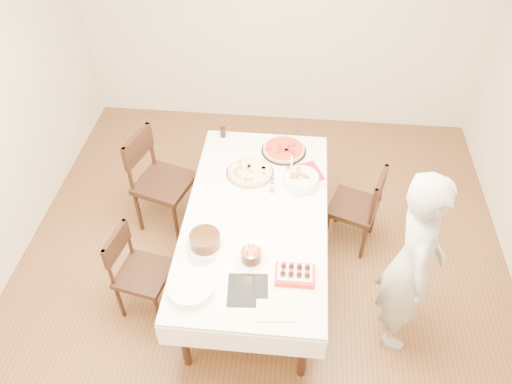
# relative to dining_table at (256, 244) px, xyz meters

# --- Properties ---
(floor) EXTENTS (5.00, 5.00, 0.00)m
(floor) POSITION_rel_dining_table_xyz_m (0.05, -0.08, -0.38)
(floor) COLOR brown
(floor) RESTS_ON ground
(wall_back) EXTENTS (4.50, 0.04, 2.70)m
(wall_back) POSITION_rel_dining_table_xyz_m (0.05, 2.42, 0.98)
(wall_back) COLOR beige
(wall_back) RESTS_ON floor
(dining_table) EXTENTS (1.55, 2.33, 0.75)m
(dining_table) POSITION_rel_dining_table_xyz_m (0.00, 0.00, 0.00)
(dining_table) COLOR white
(dining_table) RESTS_ON floor
(chair_right_savory) EXTENTS (0.57, 0.57, 0.88)m
(chair_right_savory) POSITION_rel_dining_table_xyz_m (0.84, 0.47, 0.07)
(chair_right_savory) COLOR black
(chair_right_savory) RESTS_ON floor
(chair_left_savory) EXTENTS (0.65, 0.65, 1.02)m
(chair_left_savory) POSITION_rel_dining_table_xyz_m (-0.91, 0.54, 0.13)
(chair_left_savory) COLOR black
(chair_left_savory) RESTS_ON floor
(chair_left_dessert) EXTENTS (0.51, 0.51, 0.85)m
(chair_left_dessert) POSITION_rel_dining_table_xyz_m (-0.86, -0.44, 0.05)
(chair_left_dessert) COLOR black
(chair_left_dessert) RESTS_ON floor
(person) EXTENTS (0.44, 0.63, 1.67)m
(person) POSITION_rel_dining_table_xyz_m (1.17, -0.46, 0.46)
(person) COLOR beige
(person) RESTS_ON floor
(pizza_white) EXTENTS (0.45, 0.45, 0.04)m
(pizza_white) POSITION_rel_dining_table_xyz_m (-0.10, 0.48, 0.40)
(pizza_white) COLOR beige
(pizza_white) RESTS_ON dining_table
(pizza_pepperoni) EXTENTS (0.44, 0.44, 0.04)m
(pizza_pepperoni) POSITION_rel_dining_table_xyz_m (0.18, 0.82, 0.40)
(pizza_pepperoni) COLOR red
(pizza_pepperoni) RESTS_ON dining_table
(red_placemat) EXTENTS (0.35, 0.35, 0.01)m
(red_placemat) POSITION_rel_dining_table_xyz_m (0.39, 0.54, 0.38)
(red_placemat) COLOR #B21E1E
(red_placemat) RESTS_ON dining_table
(pasta_bowl) EXTENTS (0.32, 0.32, 0.09)m
(pasta_bowl) POSITION_rel_dining_table_xyz_m (0.35, 0.38, 0.43)
(pasta_bowl) COLOR white
(pasta_bowl) RESTS_ON dining_table
(taper_candle) EXTENTS (0.08, 0.08, 0.30)m
(taper_candle) POSITION_rel_dining_table_xyz_m (0.26, 0.41, 0.52)
(taper_candle) COLOR white
(taper_candle) RESTS_ON dining_table
(shaker_pair) EXTENTS (0.10, 0.10, 0.10)m
(shaker_pair) POSITION_rel_dining_table_xyz_m (0.11, 0.28, 0.42)
(shaker_pair) COLOR white
(shaker_pair) RESTS_ON dining_table
(cola_glass) EXTENTS (0.07, 0.07, 0.10)m
(cola_glass) POSITION_rel_dining_table_xyz_m (-0.41, 0.99, 0.43)
(cola_glass) COLOR black
(cola_glass) RESTS_ON dining_table
(layer_cake) EXTENTS (0.31, 0.31, 0.12)m
(layer_cake) POSITION_rel_dining_table_xyz_m (-0.35, -0.36, 0.43)
(layer_cake) COLOR #361E0D
(layer_cake) RESTS_ON dining_table
(cake_board) EXTENTS (0.31, 0.31, 0.01)m
(cake_board) POSITION_rel_dining_table_xyz_m (0.01, -0.74, 0.38)
(cake_board) COLOR black
(cake_board) RESTS_ON dining_table
(birthday_cake) EXTENTS (0.19, 0.19, 0.15)m
(birthday_cake) POSITION_rel_dining_table_xyz_m (0.01, -0.47, 0.46)
(birthday_cake) COLOR black
(birthday_cake) RESTS_ON dining_table
(strawberry_box) EXTENTS (0.29, 0.19, 0.07)m
(strawberry_box) POSITION_rel_dining_table_xyz_m (0.34, -0.60, 0.41)
(strawberry_box) COLOR red
(strawberry_box) RESTS_ON dining_table
(box_lid) EXTENTS (0.28, 0.20, 0.02)m
(box_lid) POSITION_rel_dining_table_xyz_m (0.22, -0.89, 0.38)
(box_lid) COLOR beige
(box_lid) RESTS_ON dining_table
(plate_stack) EXTENTS (0.37, 0.37, 0.07)m
(plate_stack) POSITION_rel_dining_table_xyz_m (-0.38, -0.79, 0.41)
(plate_stack) COLOR white
(plate_stack) RESTS_ON dining_table
(china_plate) EXTENTS (0.21, 0.21, 0.01)m
(china_plate) POSITION_rel_dining_table_xyz_m (-0.36, -0.47, 0.38)
(china_plate) COLOR white
(china_plate) RESTS_ON dining_table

